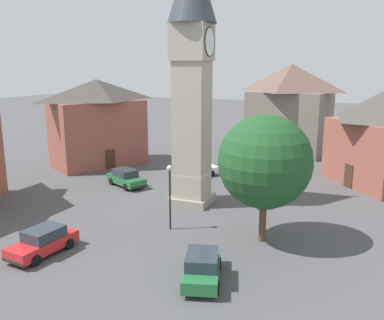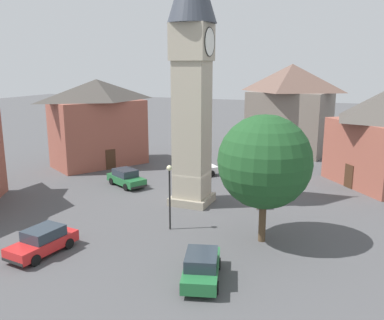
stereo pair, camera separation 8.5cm
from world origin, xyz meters
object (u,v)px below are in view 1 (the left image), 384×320
Objects in this scene: car_blue_kerb at (196,169)px; car_silver_kerb at (126,178)px; car_red_corner at (43,241)px; clock_tower at (192,55)px; tree at (265,162)px; building_shop_left at (381,138)px; car_white_side at (202,266)px; building_hall_far at (98,122)px; building_terrace_right at (290,108)px; pedestrian at (259,197)px; lamp_post at (170,186)px.

car_blue_kerb is 0.94× the size of car_silver_kerb.
clock_tower is at bearing -21.32° from car_red_corner.
tree is at bearing -143.68° from car_blue_kerb.
car_red_corner is (-19.26, 1.92, 0.00)m from car_blue_kerb.
tree reaches higher than car_silver_kerb.
building_shop_left is (8.88, -20.98, 3.60)m from car_silver_kerb.
clock_tower is 4.40× the size of car_silver_kerb.
car_red_corner and car_white_side have the same top height.
building_hall_far is at bearing 44.92° from car_white_side.
building_terrace_right is (27.92, 2.94, 0.50)m from tree.
car_silver_kerb is at bearing 42.96° from car_white_side.
building_terrace_right reaches higher than car_white_side.
clock_tower is 1.80× the size of building_terrace_right.
car_red_corner is 15.52m from pedestrian.
building_terrace_right is (22.41, 1.46, 4.52)m from pedestrian.
car_blue_kerb is at bearing 157.03° from building_terrace_right.
building_terrace_right is at bearing 3.72° from pedestrian.
car_red_corner is 13.72m from tree.
clock_tower is at bearing -119.99° from building_hall_far.
car_silver_kerb is 1.00× the size of car_white_side.
pedestrian is at bearing -37.57° from lamp_post.
building_shop_left is (22.10, -8.67, 3.60)m from car_white_side.
pedestrian is (0.37, -5.26, -10.39)m from clock_tower.
lamp_post is at bearing -132.77° from building_hall_far.
car_blue_kerb is at bearing 47.45° from pedestrian.
car_red_corner is (-11.65, 4.55, -10.64)m from clock_tower.
pedestrian is at bearing -98.03° from car_silver_kerb.
car_blue_kerb is at bearing -5.70° from car_red_corner.
lamp_post is at bearing 94.10° from tree.
car_white_side is 24.01m from building_shop_left.
building_hall_far is at bearing 57.52° from tree.
clock_tower reaches higher than building_hall_far.
clock_tower is 16.16m from car_white_side.
car_white_side is at bearing -86.55° from car_red_corner.
car_silver_kerb is 0.40× the size of building_hall_far.
car_white_side is 11.45m from pedestrian.
clock_tower is at bearing 24.37° from car_white_side.
lamp_post reaches higher than car_silver_kerb.
car_white_side is at bearing -135.08° from building_hall_far.
building_terrace_right is at bearing -50.96° from building_hall_far.
clock_tower is 2.48× the size of tree.
car_red_corner is 0.39× the size of building_hall_far.
building_shop_left is 0.97× the size of building_hall_far.
clock_tower is 11.55× the size of pedestrian.
car_blue_kerb is 0.97× the size of car_red_corner.
building_shop_left reaches higher than car_white_side.
car_red_corner is at bearing 93.45° from car_white_side.
car_blue_kerb is 0.39× the size of building_shop_left.
building_hall_far is (0.58, 11.57, 3.94)m from car_blue_kerb.
car_red_corner is at bearing 119.97° from tree.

